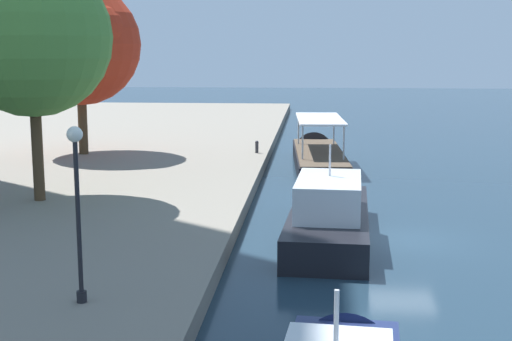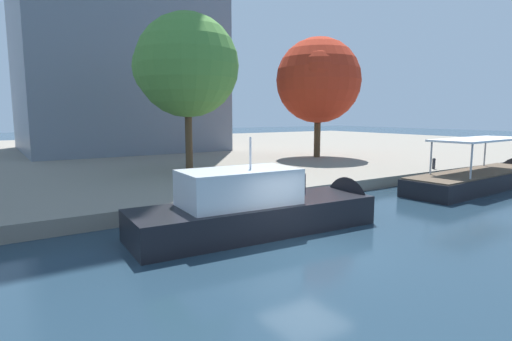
% 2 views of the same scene
% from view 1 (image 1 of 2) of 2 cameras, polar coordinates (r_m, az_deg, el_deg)
% --- Properties ---
extents(ground_plane, '(220.00, 220.00, 0.00)m').
position_cam_1_polar(ground_plane, '(27.61, 11.86, -5.47)').
color(ground_plane, '#1E3342').
extents(motor_yacht_1, '(10.84, 3.47, 4.67)m').
position_cam_1_polar(motor_yacht_1, '(27.68, 5.97, -3.73)').
color(motor_yacht_1, black).
rests_on(motor_yacht_1, ground_plane).
extents(tour_boat_2, '(13.44, 3.57, 4.15)m').
position_cam_1_polar(tour_boat_2, '(44.21, 5.04, 0.87)').
color(tour_boat_2, black).
rests_on(tour_boat_2, ground_plane).
extents(mooring_bollard_1, '(0.23, 0.23, 0.79)m').
position_cam_1_polar(mooring_bollard_1, '(44.81, 0.07, 1.96)').
color(mooring_bollard_1, '#2D2D33').
rests_on(mooring_bollard_1, dock_promenade).
extents(lamp_post, '(0.40, 0.40, 4.59)m').
position_cam_1_polar(lamp_post, '(18.40, -14.25, -1.92)').
color(lamp_post, black).
rests_on(lamp_post, dock_promenade).
extents(tree_0, '(6.75, 6.75, 10.38)m').
position_cam_1_polar(tree_0, '(31.51, -18.12, 10.18)').
color(tree_0, '#4C3823').
rests_on(tree_0, dock_promenade).
extents(tree_1, '(7.51, 7.51, 10.57)m').
position_cam_1_polar(tree_1, '(45.09, -13.81, 9.97)').
color(tree_1, '#4C3823').
rests_on(tree_1, dock_promenade).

